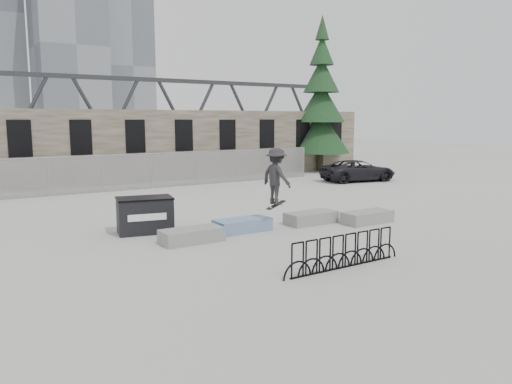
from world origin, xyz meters
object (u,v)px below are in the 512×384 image
Objects in this scene: planter_offset at (367,217)px; spruce_tree at (321,109)px; planter_center_right at (311,217)px; bike_rack at (344,252)px; skateboarder at (276,176)px; planter_center_left at (243,225)px; suv at (358,171)px; dumpster at (145,215)px; planter_far_left at (192,235)px.

planter_offset is 0.17× the size of spruce_tree.
bike_rack is (-2.83, -4.92, 0.19)m from planter_center_right.
spruce_tree reaches higher than skateboarder.
planter_center_left is 16.09m from suv.
bike_rack is at bearing -119.95° from planter_center_right.
dumpster is 17.97m from suv.
planter_center_right is 0.96× the size of dumpster.
planter_offset is 0.50× the size of bike_rack.
dumpster is 0.52× the size of bike_rack.
planter_center_right is at bearing 139.48° from suv.
spruce_tree is at bearing 46.69° from dumpster.
planter_center_right is 1.00× the size of planter_offset.
spruce_tree is (12.78, 14.80, 4.46)m from planter_center_right.
planter_center_left is at bearing 49.64° from skateboarder.
dumpster is at bearing 109.39° from planter_far_left.
planter_far_left and planter_center_left have the same top height.
spruce_tree is (15.65, 14.54, 4.46)m from planter_center_left.
dumpster is 7.50m from bike_rack.
planter_far_left is 23.74m from spruce_tree.
planter_far_left and planter_offset have the same top height.
planter_center_left is (2.19, 0.47, 0.00)m from planter_far_left.
suv is (13.67, 13.60, 0.24)m from bike_rack.
skateboarder is (-12.71, -9.05, 1.29)m from suv.
planter_center_left is 0.50× the size of bike_rack.
planter_center_right is 6.15m from dumpster.
planter_center_right is 20.06m from spruce_tree.
bike_rack reaches higher than planter_center_left.
planter_center_right and planter_offset have the same top height.
spruce_tree reaches higher than planter_center_right.
planter_offset is at bearing -29.35° from planter_center_right.
suv is (15.90, 8.89, 0.43)m from planter_far_left.
bike_rack reaches higher than planter_offset.
dumpster is (-0.76, 2.16, 0.38)m from planter_far_left.
planter_center_right is at bearing -86.88° from skateboarder.
skateboarder reaches higher than dumpster.
suv is at bearing 34.04° from dumpster.
skateboarder is at bearing -2.88° from planter_far_left.
skateboarder reaches higher than planter_center_left.
planter_far_left is at bearing -139.93° from spruce_tree.
planter_center_right is 2.16m from planter_offset.
dumpster is at bearing 161.45° from planter_center_right.
suv reaches higher than planter_far_left.
skateboarder is (-3.76, 0.69, 1.71)m from planter_offset.
planter_center_right is (2.87, -0.26, 0.00)m from planter_center_left.
dumpster is at bearing 113.50° from bike_rack.
planter_offset is at bearing -124.49° from spruce_tree.
planter_far_left is 1.00× the size of planter_offset.
planter_far_left is at bearing 79.08° from skateboarder.
skateboarder is (-14.65, -15.17, -2.74)m from spruce_tree.
planter_far_left is at bearing -167.84° from planter_center_left.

